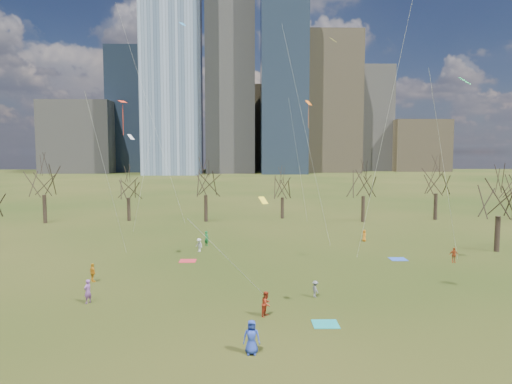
{
  "coord_description": "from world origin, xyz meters",
  "views": [
    {
      "loc": [
        -1.03,
        -29.5,
        10.66
      ],
      "look_at": [
        0.0,
        12.0,
        7.0
      ],
      "focal_mm": 32.0,
      "sensor_mm": 36.0,
      "label": 1
    }
  ],
  "objects_px": {
    "blanket_navy": "(398,259)",
    "person_4": "(93,273)",
    "blanket_teal": "(325,324)",
    "person_0": "(252,337)",
    "blanket_crimson": "(188,261)",
    "person_2": "(266,304)"
  },
  "relations": [
    {
      "from": "blanket_navy",
      "to": "person_4",
      "type": "distance_m",
      "value": 28.7
    },
    {
      "from": "blanket_teal",
      "to": "blanket_navy",
      "type": "bearing_deg",
      "value": 58.74
    },
    {
      "from": "person_0",
      "to": "blanket_crimson",
      "type": "bearing_deg",
      "value": 107.02
    },
    {
      "from": "person_2",
      "to": "person_0",
      "type": "bearing_deg",
      "value": -162.33
    },
    {
      "from": "blanket_navy",
      "to": "person_0",
      "type": "xyz_separation_m",
      "value": [
        -14.92,
        -20.97,
        0.9
      ]
    },
    {
      "from": "blanket_navy",
      "to": "blanket_crimson",
      "type": "relative_size",
      "value": 1.0
    },
    {
      "from": "blanket_teal",
      "to": "person_4",
      "type": "distance_m",
      "value": 20.01
    },
    {
      "from": "blanket_navy",
      "to": "blanket_crimson",
      "type": "height_order",
      "value": "same"
    },
    {
      "from": "person_0",
      "to": "person_2",
      "type": "bearing_deg",
      "value": 80.33
    },
    {
      "from": "blanket_crimson",
      "to": "person_0",
      "type": "bearing_deg",
      "value": -74.01
    },
    {
      "from": "person_2",
      "to": "blanket_crimson",
      "type": "bearing_deg",
      "value": 53.05
    },
    {
      "from": "blanket_teal",
      "to": "blanket_navy",
      "type": "height_order",
      "value": "same"
    },
    {
      "from": "blanket_teal",
      "to": "blanket_crimson",
      "type": "height_order",
      "value": "same"
    },
    {
      "from": "blanket_crimson",
      "to": "person_2",
      "type": "distance_m",
      "value": 16.75
    },
    {
      "from": "person_0",
      "to": "person_4",
      "type": "bearing_deg",
      "value": 134.12
    },
    {
      "from": "blanket_teal",
      "to": "blanket_navy",
      "type": "relative_size",
      "value": 1.0
    },
    {
      "from": "blanket_crimson",
      "to": "person_0",
      "type": "height_order",
      "value": "person_0"
    },
    {
      "from": "blanket_teal",
      "to": "person_2",
      "type": "xyz_separation_m",
      "value": [
        -3.6,
        1.48,
        0.81
      ]
    },
    {
      "from": "blanket_navy",
      "to": "person_2",
      "type": "relative_size",
      "value": 0.97
    },
    {
      "from": "blanket_crimson",
      "to": "person_2",
      "type": "height_order",
      "value": "person_2"
    },
    {
      "from": "person_0",
      "to": "person_2",
      "type": "height_order",
      "value": "person_0"
    },
    {
      "from": "blanket_navy",
      "to": "person_4",
      "type": "bearing_deg",
      "value": -165.4
    }
  ]
}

